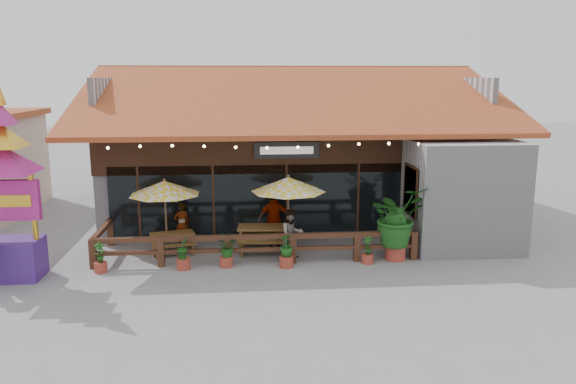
{
  "coord_description": "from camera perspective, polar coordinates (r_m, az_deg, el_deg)",
  "views": [
    {
      "loc": [
        -2.07,
        -16.95,
        5.64
      ],
      "look_at": [
        -0.48,
        1.5,
        1.82
      ],
      "focal_mm": 35.0,
      "sensor_mm": 36.0,
      "label": 1
    }
  ],
  "objects": [
    {
      "name": "planter_e",
      "position": [
        17.46,
        8.1,
        -6.04
      ],
      "size": [
        0.36,
        0.37,
        0.88
      ],
      "color": "#963729",
      "rests_on": "ground"
    },
    {
      "name": "tropical_plant",
      "position": [
        17.7,
        10.99,
        -2.61
      ],
      "size": [
        2.13,
        2.01,
        2.35
      ],
      "color": "#963729",
      "rests_on": "ground"
    },
    {
      "name": "diner_c",
      "position": [
        18.95,
        -1.4,
        -2.73
      ],
      "size": [
        1.11,
        0.5,
        1.87
      ],
      "primitive_type": "imported",
      "rotation": [
        0.0,
        0.0,
        3.18
      ],
      "color": "#351D11",
      "rests_on": "ground"
    },
    {
      "name": "diner_a",
      "position": [
        19.22,
        -10.73,
        -3.26
      ],
      "size": [
        0.66,
        0.57,
        1.52
      ],
      "primitive_type": "imported",
      "rotation": [
        0.0,
        0.0,
        3.59
      ],
      "color": "#351D11",
      "rests_on": "ground"
    },
    {
      "name": "picnic_table_right",
      "position": [
        18.44,
        -2.36,
        -4.32
      ],
      "size": [
        1.87,
        1.65,
        0.85
      ],
      "color": "brown",
      "rests_on": "ground"
    },
    {
      "name": "planter_b",
      "position": [
        17.05,
        -10.6,
        -6.24
      ],
      "size": [
        0.46,
        0.48,
        1.01
      ],
      "color": "#963729",
      "rests_on": "ground"
    },
    {
      "name": "umbrella_left",
      "position": [
        18.34,
        -12.43,
        0.38
      ],
      "size": [
        2.97,
        2.97,
        2.46
      ],
      "color": "brown",
      "rests_on": "ground"
    },
    {
      "name": "planter_a",
      "position": [
        17.42,
        -18.54,
        -6.53
      ],
      "size": [
        0.38,
        0.37,
        0.92
      ],
      "color": "#963729",
      "rests_on": "ground"
    },
    {
      "name": "planter_d",
      "position": [
        16.92,
        -0.17,
        -6.03
      ],
      "size": [
        0.53,
        0.53,
        1.03
      ],
      "color": "#963729",
      "rests_on": "ground"
    },
    {
      "name": "diner_b",
      "position": [
        17.62,
        0.38,
        -4.32
      ],
      "size": [
        0.92,
        0.82,
        1.58
      ],
      "primitive_type": "imported",
      "rotation": [
        0.0,
        0.0,
        0.33
      ],
      "color": "#351D11",
      "rests_on": "ground"
    },
    {
      "name": "patio_railing",
      "position": [
        17.43,
        -5.34,
        -5.15
      ],
      "size": [
        10.0,
        2.6,
        0.92
      ],
      "color": "#4D2D1B",
      "rests_on": "ground"
    },
    {
      "name": "planter_c",
      "position": [
        17.05,
        -6.32,
        -5.82
      ],
      "size": [
        0.72,
        0.67,
        0.96
      ],
      "color": "#963729",
      "rests_on": "ground"
    },
    {
      "name": "thai_sign_tower",
      "position": [
        17.23,
        -26.86,
        2.43
      ],
      "size": [
        2.28,
        2.28,
        6.16
      ],
      "color": "#45217C",
      "rests_on": "ground"
    },
    {
      "name": "picnic_table_left",
      "position": [
        18.65,
        -11.66,
        -4.75
      ],
      "size": [
        1.65,
        1.51,
        0.67
      ],
      "color": "brown",
      "rests_on": "ground"
    },
    {
      "name": "restaurant_building",
      "position": [
        23.93,
        0.71,
        3.4
      ],
      "size": [
        15.5,
        14.73,
        6.09
      ],
      "color": "#BDBCC2",
      "rests_on": "ground"
    },
    {
      "name": "umbrella_right",
      "position": [
        17.93,
        0.03,
        0.74
      ],
      "size": [
        2.75,
        2.75,
        2.57
      ],
      "color": "brown",
      "rests_on": "ground"
    },
    {
      "name": "ground",
      "position": [
        17.99,
        1.95,
        -6.62
      ],
      "size": [
        100.0,
        100.0,
        0.0
      ],
      "primitive_type": "plane",
      "color": "gray",
      "rests_on": "ground"
    }
  ]
}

